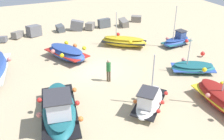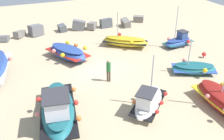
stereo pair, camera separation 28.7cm
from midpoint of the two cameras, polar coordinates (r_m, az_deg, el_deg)
name	(u,v)px [view 2 (the right image)]	position (r m, az deg, el deg)	size (l,w,h in m)	color
ground_plane	(97,70)	(20.09, -2.91, 0.03)	(48.82, 48.82, 0.00)	tan
fishing_boat_0	(68,52)	(22.00, -9.54, 3.93)	(3.39, 4.40, 1.19)	#2D4C9E
fishing_boat_2	(58,109)	(14.76, -11.51, -8.56)	(2.81, 5.63, 2.30)	#1E6670
fishing_boat_3	(223,100)	(16.92, 24.08, -6.22)	(2.15, 4.40, 4.13)	maroon
fishing_boat_4	(125,41)	(24.32, 3.30, 6.43)	(4.37, 3.76, 3.30)	gold
fishing_boat_5	(179,41)	(25.13, 15.04, 6.24)	(3.16, 1.69, 3.93)	#2D4C9E
fishing_boat_7	(148,102)	(15.67, 8.68, -7.01)	(3.59, 3.53, 3.47)	white
fishing_boat_8	(194,68)	(20.48, 18.26, 0.36)	(3.62, 2.67, 2.83)	#1E6670
person_walking	(109,69)	(18.05, -0.33, 0.20)	(0.32, 0.32, 1.72)	brown
breakwater_rocks	(67,28)	(28.39, -9.87, 9.21)	(18.39, 2.53, 1.36)	slate
mooring_buoy_0	(204,54)	(23.40, 20.29, 3.32)	(0.37, 0.37, 0.51)	#3F3F42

